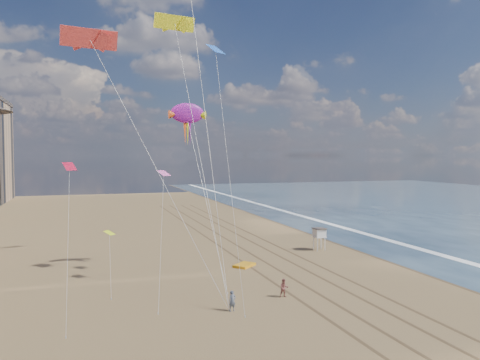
% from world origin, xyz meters
% --- Properties ---
extents(ground, '(260.00, 260.00, 0.00)m').
position_xyz_m(ground, '(0.00, 0.00, 0.00)').
color(ground, brown).
rests_on(ground, ground).
extents(wet_sand, '(260.00, 260.00, 0.00)m').
position_xyz_m(wet_sand, '(19.00, 40.00, 0.00)').
color(wet_sand, '#42301E').
rests_on(wet_sand, ground).
extents(foam, '(260.00, 260.00, 0.00)m').
position_xyz_m(foam, '(23.20, 40.00, 0.00)').
color(foam, white).
rests_on(foam, ground).
extents(tracks, '(7.68, 120.00, 0.01)m').
position_xyz_m(tracks, '(2.55, 30.00, 0.01)').
color(tracks, brown).
rests_on(tracks, ground).
extents(lifeguard_stand, '(1.59, 1.59, 2.88)m').
position_xyz_m(lifeguard_stand, '(10.34, 30.25, 2.22)').
color(lifeguard_stand, white).
rests_on(lifeguard_stand, ground).
extents(grounded_kite, '(2.92, 2.84, 0.28)m').
position_xyz_m(grounded_kite, '(-1.74, 24.83, 0.14)').
color(grounded_kite, orange).
rests_on(grounded_kite, ground).
extents(show_kite, '(4.02, 5.67, 19.51)m').
position_xyz_m(show_kite, '(-7.80, 25.93, 16.69)').
color(show_kite, '#901692').
rests_on(show_kite, ground).
extents(kite_flyer_a, '(0.66, 0.50, 1.63)m').
position_xyz_m(kite_flyer_a, '(-7.42, 11.11, 0.81)').
color(kite_flyer_a, slate).
rests_on(kite_flyer_a, ground).
extents(kite_flyer_b, '(0.86, 0.71, 1.61)m').
position_xyz_m(kite_flyer_b, '(-2.10, 13.16, 0.81)').
color(kite_flyer_b, '#94504B').
rests_on(kite_flyer_b, ground).
extents(small_kites, '(15.21, 12.35, 19.25)m').
position_xyz_m(small_kites, '(-11.22, 21.35, 14.90)').
color(small_kites, '#E2F91A').
rests_on(small_kites, ground).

